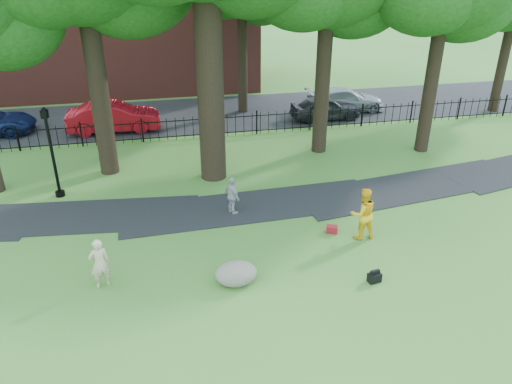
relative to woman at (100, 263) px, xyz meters
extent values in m
plane|color=#386724|center=(4.31, 0.09, -0.81)|extent=(120.00, 120.00, 0.00)
cube|color=black|center=(5.31, 3.99, -0.81)|extent=(36.07, 3.85, 0.03)
cube|color=black|center=(4.31, 16.09, -0.81)|extent=(80.00, 7.00, 0.02)
cube|color=black|center=(4.31, 12.09, 0.21)|extent=(44.00, 0.04, 0.04)
cube|color=black|center=(4.31, 12.09, -0.63)|extent=(44.00, 0.04, 0.04)
cylinder|color=black|center=(4.31, 7.09, 4.44)|extent=(1.10, 1.10, 10.50)
cylinder|color=black|center=(-0.19, 8.59, 3.74)|extent=(0.80, 0.80, 9.10)
cylinder|color=black|center=(9.81, 9.09, 3.39)|extent=(0.70, 0.70, 8.40)
cylinder|color=black|center=(14.81, 8.09, 3.22)|extent=(0.64, 0.64, 8.05)
imported|color=#CBB08C|center=(0.00, 0.00, 0.00)|extent=(0.67, 0.53, 1.62)
imported|color=yellow|center=(8.65, 0.99, 0.13)|extent=(0.94, 0.74, 1.88)
imported|color=#A2A3A7|center=(4.56, 3.60, -0.06)|extent=(0.69, 0.95, 1.49)
ellipsoid|color=#6C6A5A|center=(3.94, -0.66, -0.44)|extent=(1.46, 1.22, 0.75)
cylinder|color=black|center=(-2.07, 6.52, 0.84)|extent=(0.12, 0.12, 3.30)
cylinder|color=black|center=(-2.07, 6.52, -0.71)|extent=(0.37, 0.37, 0.21)
cube|color=black|center=(-2.07, 6.52, 2.65)|extent=(0.28, 0.28, 0.31)
cone|color=black|center=(-2.07, 6.52, 2.86)|extent=(0.33, 0.33, 0.17)
cube|color=black|center=(8.05, -1.51, -0.66)|extent=(0.43, 0.31, 0.29)
cube|color=maroon|center=(7.77, 1.48, -0.67)|extent=(0.46, 0.37, 0.27)
imported|color=#A50C17|center=(-0.18, 14.11, 0.00)|extent=(4.94, 1.80, 1.62)
imported|color=black|center=(11.71, 13.72, -0.13)|extent=(4.03, 1.69, 1.36)
imported|color=gray|center=(13.44, 15.03, -0.12)|extent=(4.86, 2.19, 1.38)
camera|label=1|loc=(1.97, -12.84, 8.42)|focal=35.00mm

